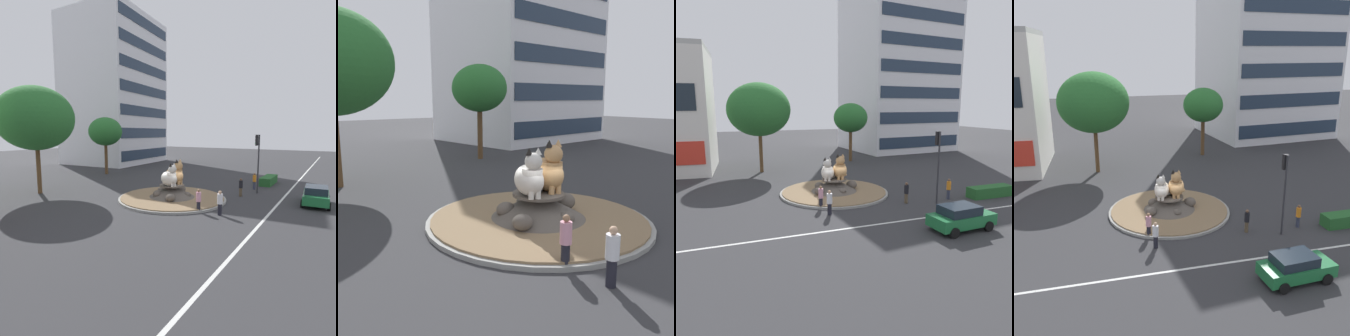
% 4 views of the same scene
% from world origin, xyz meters
% --- Properties ---
extents(ground_plane, '(160.00, 160.00, 0.00)m').
position_xyz_m(ground_plane, '(0.00, 0.00, 0.00)').
color(ground_plane, '#333335').
extents(lane_centreline, '(112.00, 0.20, 0.01)m').
position_xyz_m(lane_centreline, '(0.00, -8.35, 0.00)').
color(lane_centreline, silver).
rests_on(lane_centreline, ground).
extents(roundabout_island, '(9.51, 9.51, 1.33)m').
position_xyz_m(roundabout_island, '(0.00, 0.00, 0.44)').
color(roundabout_island, gray).
rests_on(roundabout_island, ground).
extents(cat_statue_white, '(1.87, 2.11, 2.04)m').
position_xyz_m(cat_statue_white, '(-0.62, -0.14, 2.08)').
color(cat_statue_white, silver).
rests_on(cat_statue_white, roundabout_island).
extents(cat_statue_calico, '(1.78, 2.22, 2.27)m').
position_xyz_m(cat_statue_calico, '(0.57, 0.03, 2.16)').
color(cat_statue_calico, tan).
rests_on(cat_statue_calico, roundabout_island).
extents(traffic_light_mast, '(0.34, 0.46, 5.72)m').
position_xyz_m(traffic_light_mast, '(6.64, -5.67, 3.95)').
color(traffic_light_mast, '#2D2D33').
rests_on(traffic_light_mast, ground).
extents(office_tower, '(17.63, 15.62, 27.31)m').
position_xyz_m(office_tower, '(20.78, 25.88, 13.66)').
color(office_tower, silver).
rests_on(office_tower, ground).
extents(clipped_hedge_strip, '(4.11, 1.20, 0.90)m').
position_xyz_m(clipped_hedge_strip, '(12.21, -5.65, 0.45)').
color(clipped_hedge_strip, '#235B28').
rests_on(clipped_hedge_strip, ground).
extents(broadleaf_tree_behind_island, '(4.71, 4.71, 8.08)m').
position_xyz_m(broadleaf_tree_behind_island, '(7.95, 15.96, 6.04)').
color(broadleaf_tree_behind_island, brown).
rests_on(broadleaf_tree_behind_island, ground).
extents(second_tree_near_tower, '(7.15, 7.15, 10.31)m').
position_xyz_m(second_tree_near_tower, '(-4.82, 12.26, 7.26)').
color(second_tree_near_tower, brown).
rests_on(second_tree_near_tower, ground).
extents(pedestrian_pink_shirt, '(0.38, 0.38, 1.77)m').
position_xyz_m(pedestrian_pink_shirt, '(-2.34, -3.75, 0.93)').
color(pedestrian_pink_shirt, black).
rests_on(pedestrian_pink_shirt, ground).
extents(pedestrian_black_shirt, '(0.36, 0.36, 1.71)m').
position_xyz_m(pedestrian_black_shirt, '(4.43, -4.82, 0.90)').
color(pedestrian_black_shirt, brown).
rests_on(pedestrian_black_shirt, ground).
extents(pedestrian_white_shirt, '(0.40, 0.40, 1.80)m').
position_xyz_m(pedestrian_white_shirt, '(-2.19, -5.37, 0.95)').
color(pedestrian_white_shirt, black).
rests_on(pedestrian_white_shirt, ground).
extents(pedestrian_orange_shirt, '(0.35, 0.35, 1.73)m').
position_xyz_m(pedestrian_orange_shirt, '(8.36, -5.03, 0.92)').
color(pedestrian_orange_shirt, '#33384C').
rests_on(pedestrian_orange_shirt, ground).
extents(sedan_on_far_lane, '(4.20, 2.26, 1.60)m').
position_xyz_m(sedan_on_far_lane, '(4.59, -11.01, 0.83)').
color(sedan_on_far_lane, '#1E6B38').
rests_on(sedan_on_far_lane, ground).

